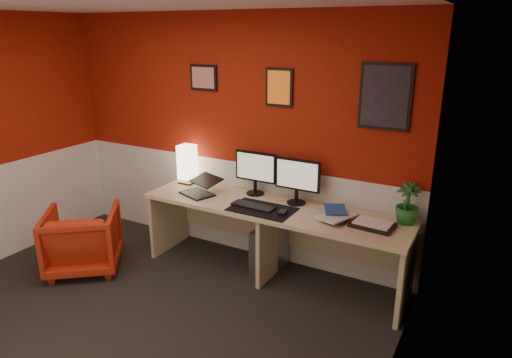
% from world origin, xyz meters
% --- Properties ---
extents(ground, '(4.00, 3.50, 0.01)m').
position_xyz_m(ground, '(0.00, 0.00, 0.00)').
color(ground, black).
rests_on(ground, ground).
extents(wall_back, '(4.00, 0.01, 2.50)m').
position_xyz_m(wall_back, '(0.00, 1.75, 1.25)').
color(wall_back, maroon).
rests_on(wall_back, ground).
extents(wall_right, '(0.01, 3.50, 2.50)m').
position_xyz_m(wall_right, '(2.00, 0.00, 1.25)').
color(wall_right, maroon).
rests_on(wall_right, ground).
extents(wainscot_back, '(4.00, 0.01, 1.00)m').
position_xyz_m(wainscot_back, '(0.00, 1.75, 0.50)').
color(wainscot_back, silver).
rests_on(wainscot_back, ground).
extents(desk, '(2.60, 0.65, 0.73)m').
position_xyz_m(desk, '(0.67, 1.41, 0.36)').
color(desk, '#D2BE86').
rests_on(desk, ground).
extents(shoji_lamp, '(0.16, 0.16, 0.40)m').
position_xyz_m(shoji_lamp, '(-0.46, 1.59, 0.93)').
color(shoji_lamp, '#FFE5B2').
rests_on(shoji_lamp, desk).
extents(laptop, '(0.39, 0.33, 0.22)m').
position_xyz_m(laptop, '(-0.15, 1.33, 0.84)').
color(laptop, black).
rests_on(laptop, desk).
extents(monitor_left, '(0.45, 0.06, 0.58)m').
position_xyz_m(monitor_left, '(0.35, 1.63, 1.02)').
color(monitor_left, black).
rests_on(monitor_left, desk).
extents(monitor_right, '(0.45, 0.06, 0.58)m').
position_xyz_m(monitor_right, '(0.83, 1.59, 1.02)').
color(monitor_right, black).
rests_on(monitor_right, desk).
extents(desk_mat, '(0.60, 0.38, 0.01)m').
position_xyz_m(desk_mat, '(0.62, 1.29, 0.73)').
color(desk_mat, black).
rests_on(desk_mat, desk).
extents(keyboard, '(0.42, 0.15, 0.02)m').
position_xyz_m(keyboard, '(0.52, 1.30, 0.74)').
color(keyboard, black).
rests_on(keyboard, desk_mat).
extents(mouse, '(0.08, 0.11, 0.03)m').
position_xyz_m(mouse, '(0.84, 1.27, 0.75)').
color(mouse, black).
rests_on(mouse, desk_mat).
extents(book_bottom, '(0.20, 0.26, 0.02)m').
position_xyz_m(book_bottom, '(1.20, 1.41, 0.74)').
color(book_bottom, '#204B94').
rests_on(book_bottom, desk).
extents(book_middle, '(0.33, 0.37, 0.02)m').
position_xyz_m(book_middle, '(1.20, 1.42, 0.77)').
color(book_middle, silver).
rests_on(book_middle, book_bottom).
extents(book_top, '(0.28, 0.31, 0.02)m').
position_xyz_m(book_top, '(1.18, 1.43, 0.79)').
color(book_top, '#204B94').
rests_on(book_top, book_middle).
extents(zen_tray, '(0.37, 0.28, 0.03)m').
position_xyz_m(zen_tray, '(1.62, 1.40, 0.74)').
color(zen_tray, black).
rests_on(zen_tray, desk).
extents(potted_plant, '(0.22, 0.22, 0.36)m').
position_xyz_m(potted_plant, '(1.84, 1.62, 0.91)').
color(potted_plant, '#19591E').
rests_on(potted_plant, desk).
extents(pc_tower, '(0.26, 0.47, 0.45)m').
position_xyz_m(pc_tower, '(0.59, 1.52, 0.23)').
color(pc_tower, '#99999E').
rests_on(pc_tower, ground).
extents(armchair, '(0.96, 0.97, 0.63)m').
position_xyz_m(armchair, '(-1.06, 0.62, 0.32)').
color(armchair, red).
rests_on(armchair, ground).
extents(art_left, '(0.32, 0.02, 0.26)m').
position_xyz_m(art_left, '(-0.31, 1.74, 1.85)').
color(art_left, red).
rests_on(art_left, wall_back).
extents(art_center, '(0.28, 0.02, 0.36)m').
position_xyz_m(art_center, '(0.56, 1.74, 1.80)').
color(art_center, orange).
rests_on(art_center, wall_back).
extents(art_right, '(0.44, 0.02, 0.56)m').
position_xyz_m(art_right, '(1.55, 1.74, 1.78)').
color(art_right, black).
rests_on(art_right, wall_back).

